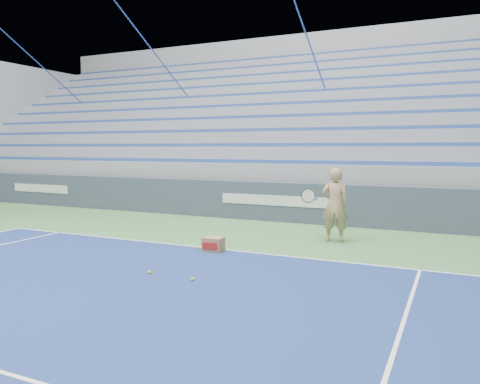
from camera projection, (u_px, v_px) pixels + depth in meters
name	position (u px, v px, depth m)	size (l,w,h in m)	color
sponsor_barrier	(276.00, 202.00, 13.19)	(30.00, 0.32, 1.10)	#394357
bleachers	(328.00, 140.00, 18.17)	(31.00, 9.15, 7.30)	#93959B
tennis_player	(335.00, 205.00, 10.27)	(0.93, 0.86, 1.63)	tan
ball_box	(213.00, 245.00, 9.32)	(0.41, 0.33, 0.29)	olive
tennis_ball_0	(198.00, 248.00, 9.55)	(0.07, 0.07, 0.07)	#C7D62B
tennis_ball_1	(149.00, 272.00, 7.67)	(0.07, 0.07, 0.07)	#C7D62B
tennis_ball_2	(192.00, 279.00, 7.27)	(0.07, 0.07, 0.07)	#C7D62B
tennis_ball_3	(221.00, 244.00, 9.92)	(0.07, 0.07, 0.07)	#C7D62B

